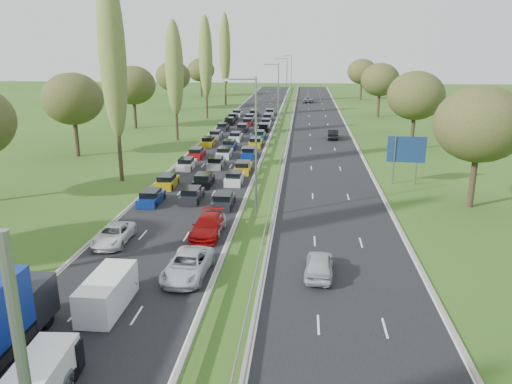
% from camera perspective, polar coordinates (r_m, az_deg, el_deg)
% --- Properties ---
extents(ground, '(260.00, 260.00, 0.00)m').
position_cam_1_polar(ground, '(79.23, 2.57, 5.87)').
color(ground, '#2D4C17').
rests_on(ground, ground).
extents(near_carriageway, '(10.50, 215.00, 0.04)m').
position_cam_1_polar(near_carriageway, '(82.29, -2.06, 6.26)').
color(near_carriageway, black).
rests_on(near_carriageway, ground).
extents(far_carriageway, '(10.50, 215.00, 0.04)m').
position_cam_1_polar(far_carriageway, '(81.64, 7.42, 6.06)').
color(far_carriageway, black).
rests_on(far_carriageway, ground).
extents(central_reservation, '(2.36, 215.00, 0.32)m').
position_cam_1_polar(central_reservation, '(81.59, 2.67, 6.56)').
color(central_reservation, gray).
rests_on(central_reservation, ground).
extents(lamp_columns, '(0.18, 140.18, 12.00)m').
position_cam_1_polar(lamp_columns, '(76.38, 2.55, 10.03)').
color(lamp_columns, gray).
rests_on(lamp_columns, ground).
extents(poplar_row, '(2.80, 127.80, 22.44)m').
position_cam_1_polar(poplar_row, '(68.96, -11.68, 14.36)').
color(poplar_row, '#2D2116').
rests_on(poplar_row, ground).
extents(woodland_left, '(8.00, 166.00, 11.10)m').
position_cam_1_polar(woodland_left, '(68.01, -21.44, 9.59)').
color(woodland_left, '#2D2116').
rests_on(woodland_left, ground).
extents(woodland_right, '(8.00, 153.00, 11.10)m').
position_cam_1_polar(woodland_right, '(66.67, 19.25, 9.69)').
color(woodland_right, '#2D2116').
rests_on(woodland_right, ground).
extents(traffic_queue_fill, '(9.06, 68.56, 0.80)m').
position_cam_1_polar(traffic_queue_fill, '(77.58, -2.50, 5.97)').
color(traffic_queue_fill, navy).
rests_on(traffic_queue_fill, ground).
extents(near_car_2, '(2.37, 4.94, 1.36)m').
position_cam_1_polar(near_car_2, '(39.20, -15.98, -4.71)').
color(near_car_2, silver).
rests_on(near_car_2, near_carriageway).
extents(near_car_7, '(2.25, 5.23, 1.50)m').
position_cam_1_polar(near_car_7, '(30.10, -16.62, -11.22)').
color(near_car_7, '#042C43').
rests_on(near_car_7, near_carriageway).
extents(near_car_10, '(2.82, 5.62, 1.53)m').
position_cam_1_polar(near_car_10, '(32.77, -7.81, -8.28)').
color(near_car_10, silver).
rests_on(near_car_10, near_carriageway).
extents(near_car_11, '(2.22, 5.36, 1.55)m').
position_cam_1_polar(near_car_11, '(39.38, -5.57, -3.88)').
color(near_car_11, '#AE0B0A').
rests_on(near_car_11, near_carriageway).
extents(near_car_12, '(1.75, 4.03, 1.35)m').
position_cam_1_polar(near_car_12, '(40.07, -4.93, -3.66)').
color(near_car_12, silver).
rests_on(near_car_12, near_carriageway).
extents(far_car_0, '(2.10, 4.60, 1.53)m').
position_cam_1_polar(far_car_0, '(32.84, 7.24, -8.20)').
color(far_car_0, '#ABAEB5').
rests_on(far_car_0, far_carriageway).
extents(far_car_1, '(1.93, 4.80, 1.55)m').
position_cam_1_polar(far_car_1, '(81.69, 8.81, 6.58)').
color(far_car_1, black).
rests_on(far_car_1, far_carriageway).
extents(far_car_2, '(2.63, 5.61, 1.55)m').
position_cam_1_polar(far_car_2, '(135.34, 5.93, 10.48)').
color(far_car_2, slate).
rests_on(far_car_2, far_carriageway).
extents(white_van_front, '(1.83, 4.67, 1.88)m').
position_cam_1_polar(white_van_front, '(24.00, -23.31, -19.05)').
color(white_van_front, silver).
rests_on(white_van_front, near_carriageway).
extents(white_van_rear, '(1.95, 4.97, 2.00)m').
position_cam_1_polar(white_van_rear, '(29.97, -16.47, -10.78)').
color(white_van_rear, silver).
rests_on(white_van_rear, near_carriageway).
extents(direction_sign, '(3.99, 0.43, 5.20)m').
position_cam_1_polar(direction_sign, '(55.58, 16.81, 4.44)').
color(direction_sign, gray).
rests_on(direction_sign, ground).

